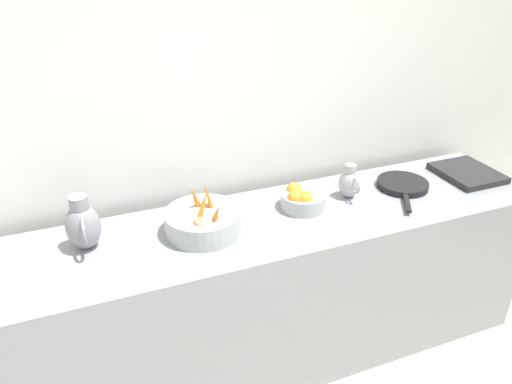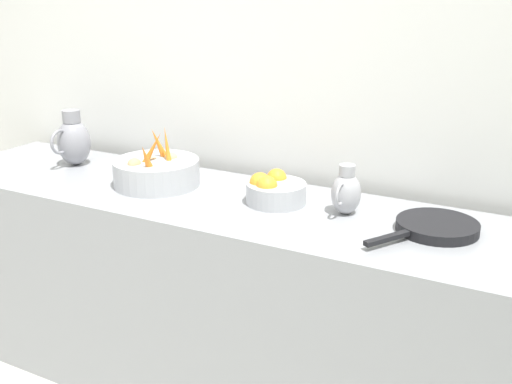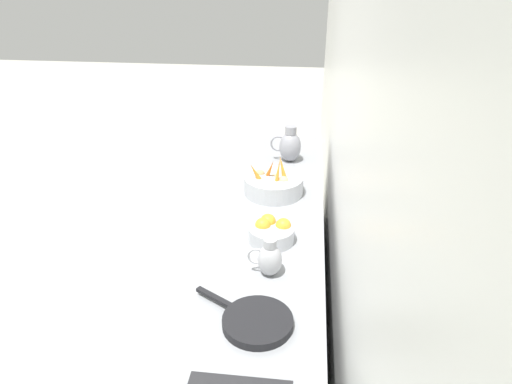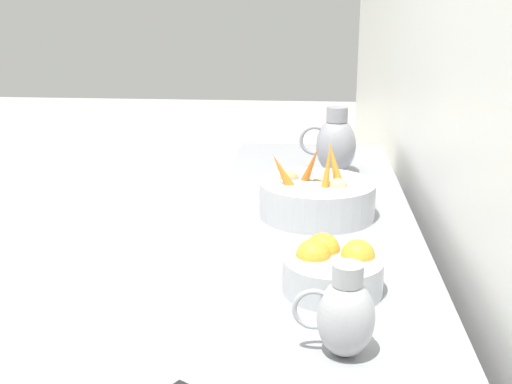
# 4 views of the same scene
# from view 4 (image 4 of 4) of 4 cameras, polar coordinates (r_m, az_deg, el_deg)

# --- Properties ---
(vegetable_colander) EXTENTS (0.35, 0.35, 0.24)m
(vegetable_colander) POSITION_cam_4_polar(r_m,az_deg,el_deg) (1.98, 5.38, -0.52)
(vegetable_colander) COLOR #ADAFB5
(vegetable_colander) RESTS_ON prep_counter
(orange_bowl) EXTENTS (0.23, 0.23, 0.12)m
(orange_bowl) POSITION_cam_4_polar(r_m,az_deg,el_deg) (1.49, 6.72, -6.79)
(orange_bowl) COLOR #ADAFB5
(orange_bowl) RESTS_ON prep_counter
(metal_pitcher_tall) EXTENTS (0.21, 0.15, 0.25)m
(metal_pitcher_tall) POSITION_cam_4_polar(r_m,az_deg,el_deg) (2.46, 7.01, 4.25)
(metal_pitcher_tall) COLOR gray
(metal_pitcher_tall) RESTS_ON prep_counter
(metal_pitcher_short) EXTENTS (0.15, 0.11, 0.18)m
(metal_pitcher_short) POSITION_cam_4_polar(r_m,az_deg,el_deg) (1.22, 7.84, -10.66)
(metal_pitcher_short) COLOR #A3A3A8
(metal_pitcher_short) RESTS_ON prep_counter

